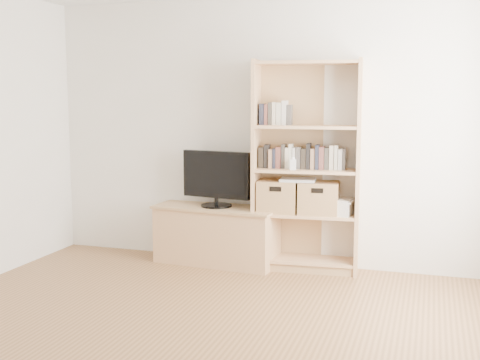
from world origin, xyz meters
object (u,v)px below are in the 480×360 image
at_px(basket_right, 319,198).
at_px(tv_stand, 217,236).
at_px(bookshelf, 306,167).
at_px(baby_monitor, 293,165).
at_px(television, 216,178).
at_px(basket_left, 278,196).
at_px(laptop, 298,180).

bearing_deg(basket_right, tv_stand, 177.86).
xyz_separation_m(bookshelf, basket_right, (0.12, 0.01, -0.29)).
relative_size(bookshelf, basket_right, 5.43).
height_order(tv_stand, baby_monitor, baby_monitor).
bearing_deg(television, bookshelf, 11.33).
height_order(baby_monitor, basket_left, baby_monitor).
bearing_deg(bookshelf, basket_right, -2.60).
bearing_deg(basket_left, baby_monitor, -34.06).
distance_m(baby_monitor, basket_right, 0.41).
height_order(tv_stand, bookshelf, bookshelf).
bearing_deg(basket_right, bookshelf, 177.41).
xyz_separation_m(bookshelf, baby_monitor, (-0.10, -0.12, 0.03)).
xyz_separation_m(baby_monitor, basket_right, (0.22, 0.13, -0.32)).
bearing_deg(tv_stand, baby_monitor, -0.37).
distance_m(tv_stand, bookshelf, 1.14).
bearing_deg(baby_monitor, basket_right, 24.54).
relative_size(baby_monitor, basket_left, 0.27).
bearing_deg(basket_right, baby_monitor, -155.64).
bearing_deg(bookshelf, baby_monitor, -135.00).
bearing_deg(laptop, basket_left, 175.46).
xyz_separation_m(tv_stand, bookshelf, (0.88, 0.05, 0.72)).
xyz_separation_m(television, baby_monitor, (0.78, -0.07, 0.17)).
distance_m(tv_stand, laptop, 1.00).
bearing_deg(television, laptop, 9.96).
height_order(basket_right, laptop, laptop).
xyz_separation_m(bookshelf, basket_left, (-0.26, -0.03, -0.29)).
xyz_separation_m(baby_monitor, basket_left, (-0.16, 0.09, -0.32)).
relative_size(television, basket_left, 1.93).
xyz_separation_m(bookshelf, laptop, (-0.07, -0.02, -0.13)).
bearing_deg(bookshelf, television, 177.91).
xyz_separation_m(basket_left, basket_right, (0.39, 0.03, -0.00)).
height_order(tv_stand, television, television).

